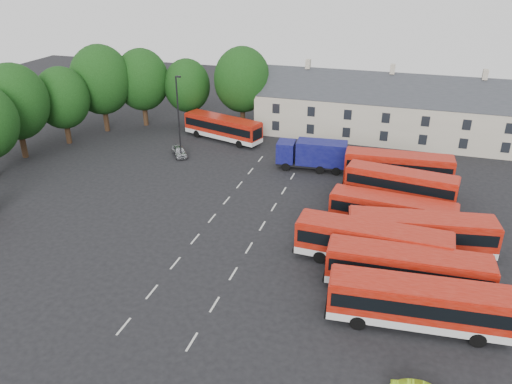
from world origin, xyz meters
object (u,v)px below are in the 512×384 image
at_px(bus_dd_south, 400,189).
at_px(box_truck, 313,154).
at_px(bus_row_a, 418,301).
at_px(silver_car, 179,151).
at_px(lamppost, 179,116).

height_order(bus_dd_south, box_truck, bus_dd_south).
distance_m(bus_row_a, bus_dd_south, 16.95).
height_order(box_truck, silver_car, box_truck).
bearing_deg(box_truck, silver_car, 177.95).
relative_size(bus_row_a, silver_car, 3.30).
distance_m(bus_row_a, lamppost, 36.70).
xyz_separation_m(silver_car, lamppost, (0.57, -0.69, 4.80)).
bearing_deg(bus_row_a, box_truck, 111.43).
relative_size(bus_dd_south, lamppost, 1.04).
bearing_deg(silver_car, bus_dd_south, -52.35).
distance_m(bus_dd_south, lamppost, 27.08).
height_order(bus_row_a, box_truck, box_truck).
bearing_deg(bus_dd_south, lamppost, 173.84).
bearing_deg(box_truck, bus_dd_south, -42.30).
bearing_deg(lamppost, silver_car, 129.67).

